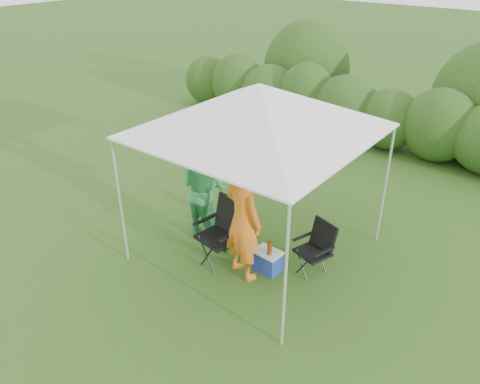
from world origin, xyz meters
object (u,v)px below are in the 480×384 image
Objects in this scene: chair_left at (223,228)px; cooler at (267,261)px; canopy at (259,108)px; man at (243,220)px; woman at (204,187)px; chair_right at (317,245)px.

cooler is (0.72, 0.20, -0.43)m from chair_left.
canopy reaches higher than man.
man is 0.89m from cooler.
canopy is 2.89× the size of chair_left.
man is 1.06× the size of woman.
cooler is (1.47, -0.20, -0.74)m from woman.
chair_left is (-1.32, -0.66, 0.13)m from chair_right.
cooler is (0.48, -0.35, -2.28)m from canopy.
chair_left is 0.59× the size of woman.
canopy reaches higher than woman.
canopy is 2.26m from chair_right.
chair_left is at bearing 155.94° from woman.
chair_right is 2.13m from woman.
canopy is 1.69× the size of woman.
man is (0.45, -0.09, 0.37)m from chair_left.
canopy is 2.36m from cooler.
woman reaches higher than chair_left.
canopy reaches higher than cooler.
chair_left is 2.44× the size of cooler.
canopy is at bearing 75.10° from chair_left.
canopy is 1.59× the size of man.
woman is at bearing 175.21° from cooler.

